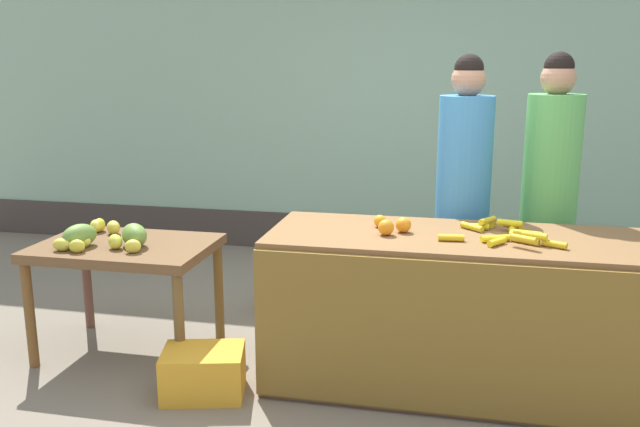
# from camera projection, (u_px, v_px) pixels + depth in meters

# --- Properties ---
(ground_plane) EXTENTS (24.00, 24.00, 0.00)m
(ground_plane) POSITION_uv_depth(u_px,v_px,m) (358.00, 374.00, 3.92)
(ground_plane) COLOR #756B5B
(market_wall_back) EXTENTS (9.52, 0.23, 3.31)m
(market_wall_back) POSITION_uv_depth(u_px,v_px,m) (405.00, 82.00, 6.09)
(market_wall_back) COLOR #8CB299
(market_wall_back) RESTS_ON ground
(fruit_stall_counter) EXTENTS (2.05, 0.81, 0.88)m
(fruit_stall_counter) POSITION_uv_depth(u_px,v_px,m) (452.00, 312.00, 3.71)
(fruit_stall_counter) COLOR brown
(fruit_stall_counter) RESTS_ON ground
(side_table_wooden) EXTENTS (1.05, 0.73, 0.72)m
(side_table_wooden) POSITION_uv_depth(u_px,v_px,m) (126.00, 258.00, 4.08)
(side_table_wooden) COLOR brown
(side_table_wooden) RESTS_ON ground
(banana_bunch_pile) EXTENTS (0.65, 0.57, 0.07)m
(banana_bunch_pile) POSITION_uv_depth(u_px,v_px,m) (504.00, 232.00, 3.57)
(banana_bunch_pile) COLOR gold
(banana_bunch_pile) RESTS_ON fruit_stall_counter
(orange_pile) EXTENTS (0.22, 0.26, 0.09)m
(orange_pile) POSITION_uv_depth(u_px,v_px,m) (391.00, 225.00, 3.67)
(orange_pile) COLOR orange
(orange_pile) RESTS_ON fruit_stall_counter
(mango_papaya_pile) EXTENTS (0.60, 0.58, 0.14)m
(mango_papaya_pile) POSITION_uv_depth(u_px,v_px,m) (102.00, 236.00, 4.01)
(mango_papaya_pile) COLOR #DFDE44
(mango_papaya_pile) RESTS_ON side_table_wooden
(vendor_woman_blue_shirt) EXTENTS (0.34, 0.34, 1.85)m
(vendor_woman_blue_shirt) POSITION_uv_depth(u_px,v_px,m) (463.00, 202.00, 4.21)
(vendor_woman_blue_shirt) COLOR #33333D
(vendor_woman_blue_shirt) RESTS_ON ground
(vendor_woman_green_shirt) EXTENTS (0.34, 0.34, 1.86)m
(vendor_woman_green_shirt) POSITION_uv_depth(u_px,v_px,m) (549.00, 202.00, 4.16)
(vendor_woman_green_shirt) COLOR #33333D
(vendor_woman_green_shirt) RESTS_ON ground
(produce_crate) EXTENTS (0.50, 0.42, 0.26)m
(produce_crate) POSITION_uv_depth(u_px,v_px,m) (203.00, 373.00, 3.65)
(produce_crate) COLOR gold
(produce_crate) RESTS_ON ground
(produce_sack) EXTENTS (0.37, 0.42, 0.55)m
(produce_sack) POSITION_uv_depth(u_px,v_px,m) (285.00, 277.00, 4.83)
(produce_sack) COLOR tan
(produce_sack) RESTS_ON ground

